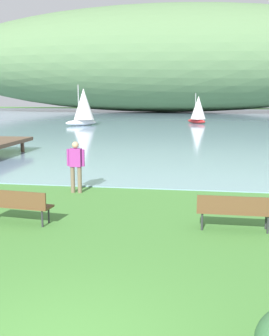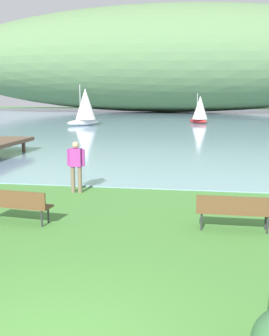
{
  "view_description": "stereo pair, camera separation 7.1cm",
  "coord_description": "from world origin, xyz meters",
  "px_view_note": "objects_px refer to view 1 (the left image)",
  "views": [
    {
      "loc": [
        1.79,
        -4.44,
        3.23
      ],
      "look_at": [
        -0.16,
        7.93,
        1.0
      ],
      "focal_mm": 44.35,
      "sensor_mm": 36.0,
      "label": 1
    },
    {
      "loc": [
        1.86,
        -4.43,
        3.23
      ],
      "look_at": [
        -0.16,
        7.93,
        1.0
      ],
      "focal_mm": 44.35,
      "sensor_mm": 36.0,
      "label": 2
    }
  ],
  "objects_px": {
    "sailboat_mid_bay": "(198,109)",
    "person_at_shoreline": "(76,164)",
    "park_bench_near_camera": "(235,210)",
    "sailboat_nearest_to_shore": "(83,106)",
    "park_bench_further_along": "(16,203)"
  },
  "relations": [
    {
      "from": "sailboat_mid_bay",
      "to": "sailboat_nearest_to_shore",
      "type": "bearing_deg",
      "value": -156.88
    },
    {
      "from": "park_bench_further_along",
      "to": "person_at_shoreline",
      "type": "relative_size",
      "value": 1.08
    },
    {
      "from": "park_bench_further_along",
      "to": "sailboat_nearest_to_shore",
      "type": "distance_m",
      "value": 33.29
    },
    {
      "from": "sailboat_nearest_to_shore",
      "to": "park_bench_near_camera",
      "type": "bearing_deg",
      "value": -68.21
    },
    {
      "from": "park_bench_near_camera",
      "to": "person_at_shoreline",
      "type": "bearing_deg",
      "value": 146.8
    },
    {
      "from": "park_bench_near_camera",
      "to": "sailboat_mid_bay",
      "type": "height_order",
      "value": "sailboat_mid_bay"
    },
    {
      "from": "person_at_shoreline",
      "to": "sailboat_nearest_to_shore",
      "type": "xyz_separation_m",
      "value": [
        -7.96,
        28.94,
        1.03
      ]
    },
    {
      "from": "person_at_shoreline",
      "to": "park_bench_near_camera",
      "type": "bearing_deg",
      "value": -33.2
    },
    {
      "from": "sailboat_mid_bay",
      "to": "person_at_shoreline",
      "type": "bearing_deg",
      "value": -96.32
    },
    {
      "from": "park_bench_near_camera",
      "to": "sailboat_nearest_to_shore",
      "type": "bearing_deg",
      "value": 111.79
    },
    {
      "from": "park_bench_further_along",
      "to": "person_at_shoreline",
      "type": "bearing_deg",
      "value": 81.56
    },
    {
      "from": "person_at_shoreline",
      "to": "sailboat_mid_bay",
      "type": "distance_m",
      "value": 34.16
    },
    {
      "from": "person_at_shoreline",
      "to": "sailboat_mid_bay",
      "type": "xyz_separation_m",
      "value": [
        3.76,
        33.95,
        0.62
      ]
    },
    {
      "from": "park_bench_near_camera",
      "to": "park_bench_further_along",
      "type": "distance_m",
      "value": 5.41
    },
    {
      "from": "person_at_shoreline",
      "to": "sailboat_nearest_to_shore",
      "type": "height_order",
      "value": "sailboat_nearest_to_shore"
    }
  ]
}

